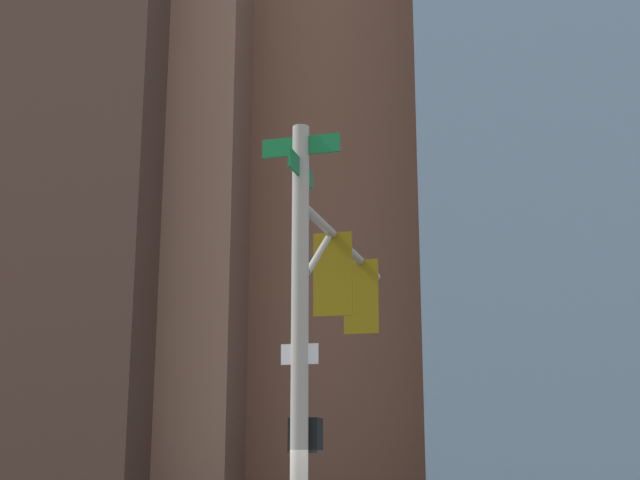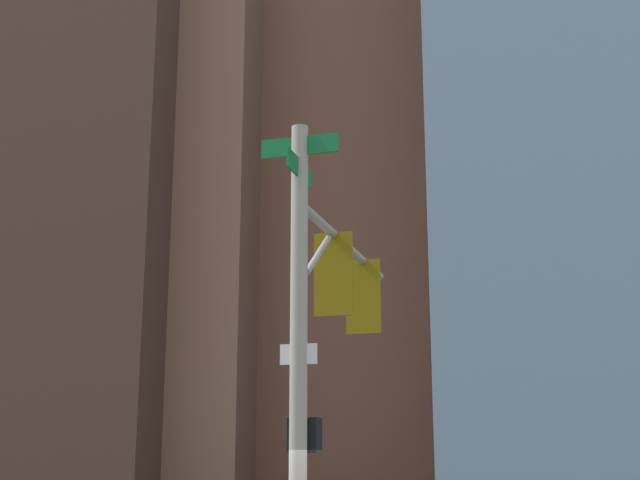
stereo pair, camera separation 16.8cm
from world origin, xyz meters
The scene contains 4 objects.
signal_pole_assembly centered at (-1.23, -0.25, 4.21)m, with size 5.01×1.11×6.42m.
building_brick_nearside centered at (-42.01, -22.13, 24.36)m, with size 27.68×17.24×48.73m, color #4C3328.
building_brick_midblock centered at (-42.49, -18.43, 23.40)m, with size 22.10×17.06×46.79m, color #845B47.
building_brick_farside centered at (-44.85, -6.19, 16.88)m, with size 19.07×17.95×33.76m, color brown.
Camera 1 is at (10.60, 1.58, 2.32)m, focal length 50.88 mm.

